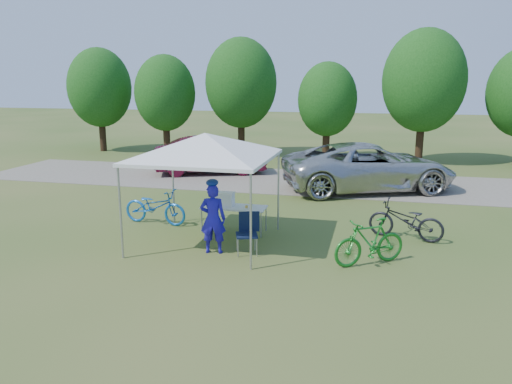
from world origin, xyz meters
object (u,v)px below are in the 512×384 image
cyclist (213,219)px  bike_dark (406,220)px  folding_chair (248,229)px  cooler (224,199)px  bike_blue (155,207)px  folding_table (234,208)px  minivan (369,167)px  sedan (210,155)px  bike_green (370,242)px

cyclist → bike_dark: (4.41, 2.09, -0.33)m
folding_chair → cyclist: bearing=176.6°
cooler → bike_dark: bearing=5.1°
folding_chair → bike_blue: size_ratio=0.51×
folding_table → minivan: 6.88m
folding_table → cooler: (-0.26, 0.00, 0.23)m
bike_blue → cooler: bearing=-90.1°
bike_dark → minivan: 5.70m
bike_dark → sedan: sedan is taller
bike_blue → bike_green: 6.17m
cyclist → bike_blue: 3.03m
folding_table → cyclist: size_ratio=1.03×
folding_table → minivan: bearing=60.9°
bike_green → minivan: minivan is taller
bike_dark → bike_green: bearing=-7.8°
folding_table → bike_blue: bike_blue is taller
minivan → sedan: 6.89m
folding_chair → bike_dark: (3.63, 1.88, -0.07)m
folding_table → bike_green: size_ratio=0.98×
bike_blue → bike_dark: bike_blue is taller
minivan → folding_table: bearing=128.7°
cyclist → minivan: minivan is taller
cooler → bike_blue: (-2.10, 0.23, -0.39)m
bike_dark → sedan: 10.66m
folding_table → bike_blue: bearing=174.5°
sedan → cooler: bearing=-179.8°
cyclist → sedan: cyclist is taller
bike_blue → bike_dark: bearing=-82.3°
folding_chair → bike_green: bike_green is taller
cooler → bike_blue: cooler is taller
folding_table → bike_green: bearing=-24.4°
bike_green → minivan: (-0.19, 7.62, 0.36)m
bike_dark → folding_table: bearing=-69.5°
minivan → sedan: (-6.66, 1.77, -0.08)m
bike_green → sedan: (-6.84, 9.39, 0.27)m
cyclist → bike_dark: size_ratio=0.87×
folding_table → minivan: size_ratio=0.27×
bike_dark → sedan: bearing=-118.7°
cyclist → minivan: 8.39m
bike_green → sedan: bearing=-178.0°
bike_blue → bike_dark: (6.75, 0.19, -0.00)m
folding_chair → bike_blue: bearing=132.7°
folding_table → bike_dark: bearing=5.4°
cooler → minivan: minivan is taller
cyclist → bike_blue: cyclist is taller
cyclist → bike_blue: size_ratio=0.87×
folding_chair → minivan: size_ratio=0.15×
cooler → bike_green: bearing=-22.9°
sedan → folding_table: bearing=-178.1°
minivan → bike_green: bearing=159.2°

